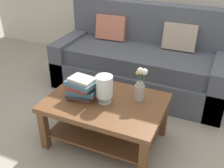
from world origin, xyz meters
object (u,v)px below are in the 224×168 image
object	(u,v)px
coffee_table	(106,112)
couch	(141,62)
book_stack_main	(82,87)
glass_hurricane_vase	(104,87)
flower_pitcher	(140,87)

from	to	relation	value
coffee_table	couch	bearing A→B (deg)	91.92
book_stack_main	glass_hurricane_vase	size ratio (longest dim) A/B	1.12
coffee_table	flower_pitcher	distance (m)	0.42
glass_hurricane_vase	coffee_table	bearing A→B (deg)	94.97
couch	book_stack_main	world-z (taller)	couch
couch	book_stack_main	xyz separation A→B (m)	(-0.19, -1.20, 0.21)
couch	flower_pitcher	size ratio (longest dim) A/B	6.33
glass_hurricane_vase	couch	bearing A→B (deg)	91.97
book_stack_main	flower_pitcher	xyz separation A→B (m)	(0.51, 0.16, 0.04)
couch	flower_pitcher	bearing A→B (deg)	-72.68
couch	glass_hurricane_vase	bearing A→B (deg)	-88.03
coffee_table	glass_hurricane_vase	xyz separation A→B (m)	(0.00, -0.02, 0.28)
couch	flower_pitcher	xyz separation A→B (m)	(0.32, -1.04, 0.25)
coffee_table	glass_hurricane_vase	size ratio (longest dim) A/B	4.14
coffee_table	glass_hurricane_vase	bearing A→B (deg)	-85.03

